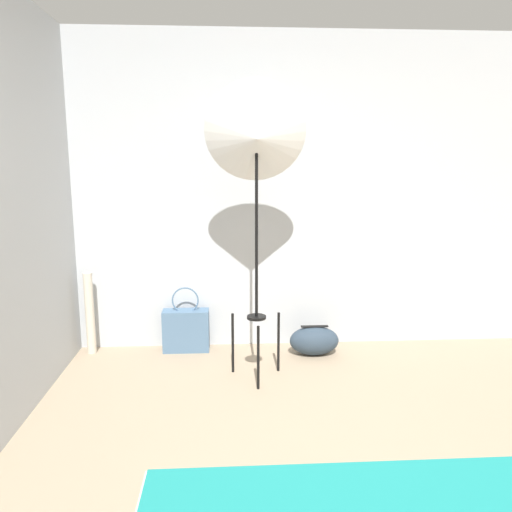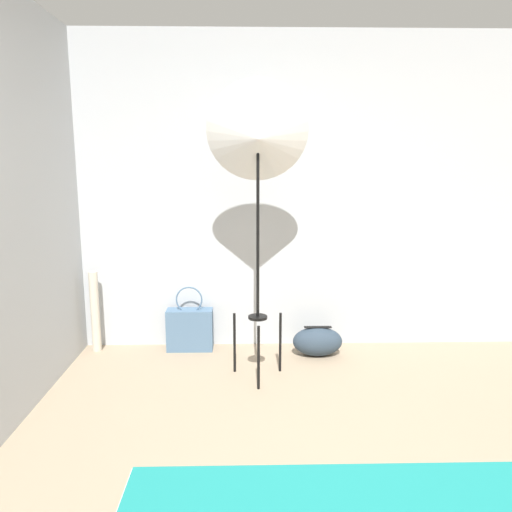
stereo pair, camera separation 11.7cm
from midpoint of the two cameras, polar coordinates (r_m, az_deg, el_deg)
The scene contains 5 objects.
wall_back at distance 4.20m, azimuth 2.80°, elevation 7.06°, with size 8.00×0.05×2.60m.
photo_umbrella at distance 3.47m, azimuth -0.94°, elevation 13.44°, with size 0.72×0.42×2.12m.
tote_bag at distance 4.27m, azimuth -8.79°, elevation -8.32°, with size 0.38×0.15×0.55m.
duffel_bag at distance 4.18m, azimuth 5.86°, elevation -9.60°, with size 0.41×0.24×0.25m.
paper_roll at distance 4.36m, azimuth -19.21°, elevation -6.21°, with size 0.07×0.07×0.68m.
Camera 1 is at (-0.51, -1.57, 1.57)m, focal length 35.00 mm.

